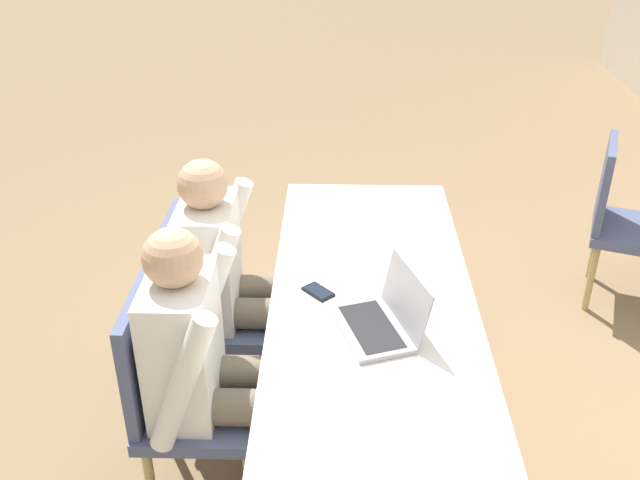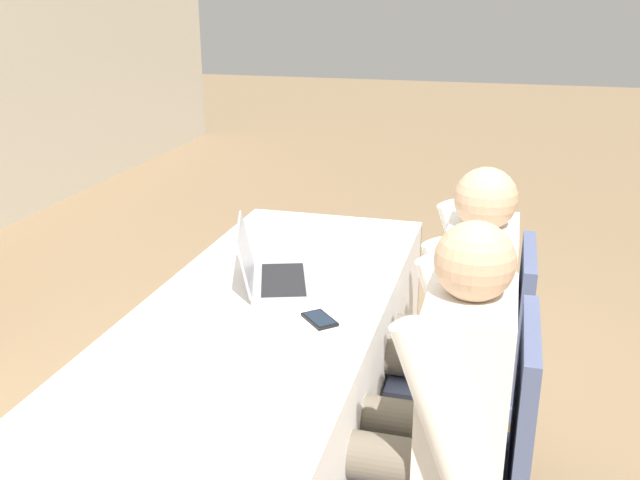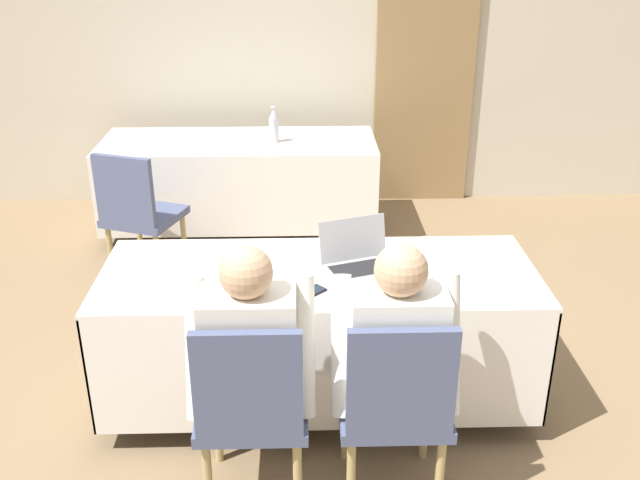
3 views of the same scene
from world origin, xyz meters
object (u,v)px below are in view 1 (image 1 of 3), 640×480
at_px(chair_near_right, 181,393).
at_px(person_checkered_shirt, 229,273).
at_px(chair_near_left, 207,304).
at_px(cell_phone, 318,292).
at_px(person_white_shirt, 206,358).
at_px(chair_far_spare, 623,218).
at_px(laptop, 382,319).

height_order(chair_near_right, person_checkered_shirt, person_checkered_shirt).
distance_m(chair_near_left, chair_near_right, 0.56).
distance_m(cell_phone, person_white_shirt, 0.50).
bearing_deg(person_checkered_shirt, chair_far_spare, -66.24).
bearing_deg(cell_phone, chair_near_right, -9.80).
xyz_separation_m(chair_far_spare, person_white_shirt, (1.42, -1.96, 0.16)).
bearing_deg(chair_far_spare, laptop, 154.71).
bearing_deg(chair_near_right, laptop, -82.78).
xyz_separation_m(cell_phone, chair_far_spare, (-1.11, 1.58, -0.23)).
relative_size(cell_phone, chair_near_right, 0.15).
xyz_separation_m(chair_near_left, person_checkered_shirt, (-0.00, 0.10, 0.16)).
distance_m(chair_near_right, chair_far_spare, 2.50).
bearing_deg(chair_far_spare, cell_phone, 145.10).
height_order(laptop, person_white_shirt, person_white_shirt).
relative_size(chair_near_right, person_white_shirt, 0.77).
bearing_deg(chair_far_spare, person_checkered_shirt, 133.75).
bearing_deg(person_white_shirt, laptop, -81.58).
bearing_deg(cell_phone, laptop, 92.39).
bearing_deg(chair_near_left, chair_near_right, -180.00).
distance_m(laptop, chair_near_right, 0.77).
xyz_separation_m(person_checkered_shirt, person_white_shirt, (0.56, 0.00, 0.00)).
height_order(person_checkered_shirt, person_white_shirt, same).
bearing_deg(person_checkered_shirt, chair_near_right, 169.65).
xyz_separation_m(chair_near_left, person_white_shirt, (0.56, 0.10, 0.16)).
xyz_separation_m(cell_phone, person_checkered_shirt, (-0.25, -0.38, -0.07)).
height_order(chair_far_spare, person_white_shirt, person_white_shirt).
distance_m(chair_far_spare, person_white_shirt, 2.43).
relative_size(cell_phone, person_checkered_shirt, 0.12).
bearing_deg(chair_near_right, chair_far_spare, -55.33).
distance_m(chair_near_left, person_white_shirt, 0.59).
bearing_deg(laptop, person_white_shirt, -100.37).
relative_size(chair_near_left, chair_near_right, 1.00).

